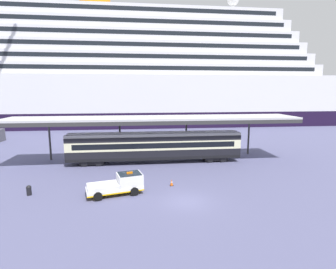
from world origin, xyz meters
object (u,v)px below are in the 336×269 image
(cruise_ship, at_px, (113,75))
(service_truck, at_px, (120,184))
(traffic_cone_mid, at_px, (172,183))
(train_carriage, at_px, (155,146))
(traffic_cone_near, at_px, (137,180))
(quay_bollard, at_px, (29,190))

(cruise_ship, relative_size, service_truck, 22.69)
(cruise_ship, relative_size, traffic_cone_mid, 190.64)
(train_carriage, height_order, traffic_cone_mid, train_carriage)
(service_truck, xyz_separation_m, traffic_cone_near, (1.55, 2.77, -0.67))
(service_truck, xyz_separation_m, traffic_cone_mid, (5.14, 1.53, -0.67))
(traffic_cone_near, height_order, quay_bollard, quay_bollard)
(traffic_cone_mid, relative_size, quay_bollard, 0.69)
(traffic_cone_near, xyz_separation_m, traffic_cone_mid, (3.59, -1.24, 0.01))
(service_truck, distance_m, traffic_cone_mid, 5.40)
(cruise_ship, bearing_deg, train_carriage, -78.26)
(train_carriage, bearing_deg, cruise_ship, 101.74)
(train_carriage, distance_m, quay_bollard, 16.30)
(traffic_cone_near, relative_size, quay_bollard, 0.67)
(train_carriage, distance_m, traffic_cone_mid, 9.55)
(service_truck, relative_size, traffic_cone_near, 8.56)
(train_carriage, distance_m, service_truck, 11.63)
(service_truck, bearing_deg, train_carriage, 69.28)
(service_truck, relative_size, traffic_cone_mid, 8.40)
(cruise_ship, height_order, quay_bollard, cruise_ship)
(service_truck, height_order, quay_bollard, service_truck)
(cruise_ship, distance_m, service_truck, 56.55)
(train_carriage, height_order, quay_bollard, train_carriage)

